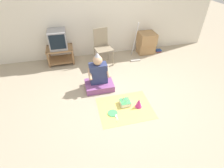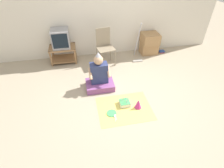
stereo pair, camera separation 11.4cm
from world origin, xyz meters
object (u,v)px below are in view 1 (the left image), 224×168
(birthday_cake, at_px, (125,103))
(person_seated, at_px, (99,77))
(folding_chair, at_px, (102,44))
(dust_mop, at_px, (135,50))
(tv, at_px, (58,39))
(party_hat_blue, at_px, (139,103))
(paper_plate, at_px, (113,113))
(cardboard_box_stack, at_px, (146,43))
(book_pile, at_px, (158,51))

(birthday_cake, bearing_deg, person_seated, 120.86)
(folding_chair, xyz_separation_m, person_seated, (-0.30, -1.06, -0.27))
(dust_mop, distance_m, birthday_cake, 1.92)
(dust_mop, bearing_deg, folding_chair, 178.65)
(tv, bearing_deg, person_seated, -59.43)
(dust_mop, relative_size, birthday_cake, 5.29)
(party_hat_blue, bearing_deg, paper_plate, -173.93)
(dust_mop, distance_m, person_seated, 1.60)
(cardboard_box_stack, distance_m, party_hat_blue, 2.41)
(folding_chair, bearing_deg, person_seated, -105.59)
(person_seated, height_order, birthday_cake, person_seated)
(book_pile, distance_m, party_hat_blue, 2.59)
(birthday_cake, height_order, paper_plate, birthday_cake)
(cardboard_box_stack, bearing_deg, tv, 179.56)
(book_pile, distance_m, person_seated, 2.50)
(folding_chair, height_order, paper_plate, folding_chair)
(dust_mop, bearing_deg, paper_plate, -120.16)
(dust_mop, xyz_separation_m, paper_plate, (-1.11, -1.91, -0.29))
(tv, xyz_separation_m, cardboard_box_stack, (2.49, -0.02, -0.34))
(cardboard_box_stack, height_order, book_pile, cardboard_box_stack)
(book_pile, xyz_separation_m, birthday_cake, (-1.69, -2.01, 0.02))
(cardboard_box_stack, height_order, birthday_cake, cardboard_box_stack)
(party_hat_blue, bearing_deg, dust_mop, 72.99)
(book_pile, bearing_deg, cardboard_box_stack, 176.33)
(cardboard_box_stack, bearing_deg, book_pile, -3.67)
(book_pile, bearing_deg, dust_mop, -161.91)
(folding_chair, height_order, birthday_cake, folding_chair)
(person_seated, height_order, party_hat_blue, person_seated)
(cardboard_box_stack, distance_m, book_pile, 0.52)
(folding_chair, xyz_separation_m, dust_mop, (0.92, -0.02, -0.24))
(paper_plate, bearing_deg, dust_mop, 59.84)
(folding_chair, distance_m, dust_mop, 0.95)
(folding_chair, xyz_separation_m, cardboard_box_stack, (1.38, 0.29, -0.22))
(tv, xyz_separation_m, folding_chair, (1.11, -0.31, -0.12))
(dust_mop, xyz_separation_m, party_hat_blue, (-0.57, -1.85, -0.20))
(cardboard_box_stack, height_order, dust_mop, dust_mop)
(person_seated, distance_m, party_hat_blue, 1.05)
(folding_chair, xyz_separation_m, birthday_cake, (0.11, -1.75, -0.50))
(tv, height_order, dust_mop, dust_mop)
(tv, bearing_deg, paper_plate, -67.77)
(paper_plate, bearing_deg, cardboard_box_stack, 54.75)
(folding_chair, bearing_deg, cardboard_box_stack, 12.02)
(folding_chair, bearing_deg, dust_mop, -1.35)
(cardboard_box_stack, xyz_separation_m, book_pile, (0.42, -0.03, -0.30))
(dust_mop, height_order, party_hat_blue, dust_mop)
(folding_chair, bearing_deg, birthday_cake, -86.33)
(cardboard_box_stack, bearing_deg, paper_plate, -125.25)
(dust_mop, height_order, person_seated, dust_mop)
(tv, relative_size, book_pile, 2.76)
(paper_plate, bearing_deg, party_hat_blue, 6.07)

